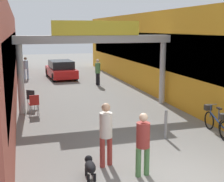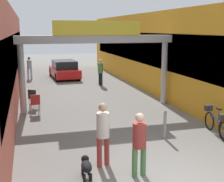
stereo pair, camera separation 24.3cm
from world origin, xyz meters
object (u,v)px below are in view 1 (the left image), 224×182
Objects in this scene: bicycle_blue_second at (215,121)px; cafe_chair_red_nearer at (34,103)px; dog_on_leash at (90,166)px; parked_car_red at (61,70)px; bollard_post_metal at (166,124)px; pedestrian_companion at (143,141)px; pedestrian_elderly_walking at (26,67)px; pedestrian_with_dog at (106,130)px; pedestrian_carrying_crate at (98,70)px; cafe_chair_black_farther at (32,97)px.

cafe_chair_red_nearer is (-6.05, 4.21, 0.10)m from bicycle_blue_second.
dog_on_leash is at bearing -157.36° from bicycle_blue_second.
parked_car_red reaches higher than dog_on_leash.
cafe_chair_red_nearer is at bearing 134.22° from bollard_post_metal.
pedestrian_companion reaches higher than pedestrian_elderly_walking.
pedestrian_with_dog is at bearing -83.81° from pedestrian_elderly_walking.
pedestrian_carrying_crate is at bearing -61.90° from parked_car_red.
parked_car_red reaches higher than bicycle_blue_second.
pedestrian_with_dog is at bearing -76.49° from cafe_chair_black_farther.
pedestrian_companion is 1.84× the size of cafe_chair_red_nearer.
pedestrian_carrying_crate is at bearing 55.00° from cafe_chair_red_nearer.
pedestrian_carrying_crate reaches higher than cafe_chair_black_farther.
pedestrian_companion is (0.73, -0.81, -0.07)m from pedestrian_with_dog.
pedestrian_with_dog is 1.02× the size of pedestrian_carrying_crate.
pedestrian_with_dog is 1.04× the size of bicycle_blue_second.
pedestrian_companion is 6.99m from cafe_chair_red_nearer.
pedestrian_elderly_walking is 0.39× the size of parked_car_red.
bicycle_blue_second is at bearing -66.79° from pedestrian_elderly_walking.
bollard_post_metal is at bearing -179.39° from bicycle_blue_second.
pedestrian_elderly_walking is at bearing 98.35° from pedestrian_companion.
cafe_chair_red_nearer and cafe_chair_black_farther have the same top height.
pedestrian_with_dog is 4.73m from bicycle_blue_second.
parked_car_red is at bearing 118.10° from pedestrian_carrying_crate.
bicycle_blue_second is at bearing -80.66° from pedestrian_carrying_crate.
pedestrian_elderly_walking is 1.63× the size of bollard_post_metal.
dog_on_leash is 3.70m from bollard_post_metal.
parked_car_red is at bearing 76.23° from cafe_chair_red_nearer.
cafe_chair_black_farther is at bearing 138.59° from bicycle_blue_second.
cafe_chair_red_nearer is at bearing 99.53° from dog_on_leash.
pedestrian_with_dog is at bearing -74.32° from cafe_chair_red_nearer.
pedestrian_companion is at bearing -147.46° from bicycle_blue_second.
pedestrian_elderly_walking is 16.49m from dog_on_leash.
cafe_chair_red_nearer is (-1.06, 6.30, 0.24)m from dog_on_leash.
pedestrian_carrying_crate is at bearing 99.34° from bicycle_blue_second.
pedestrian_companion is at bearing -81.65° from pedestrian_elderly_walking.
cafe_chair_red_nearer is (-1.62, 5.77, -0.46)m from pedestrian_with_dog.
pedestrian_with_dog is at bearing -102.80° from pedestrian_carrying_crate.
dog_on_leash is 16.17m from parked_car_red.
pedestrian_carrying_crate is 1.06× the size of pedestrian_elderly_walking.
dog_on_leash is 6.39m from cafe_chair_red_nearer.
cafe_chair_black_farther is (0.06, -8.98, -0.38)m from pedestrian_elderly_walking.
dog_on_leash is at bearing -80.47° from cafe_chair_red_nearer.
pedestrian_with_dog reaches higher than bicycle_blue_second.
pedestrian_companion is at bearing -98.85° from pedestrian_carrying_crate.
bicycle_blue_second is 1.93m from bollard_post_metal.
pedestrian_with_dog reaches higher than bollard_post_metal.
cafe_chair_red_nearer is (0.11, -10.14, -0.38)m from pedestrian_elderly_walking.
cafe_chair_black_farther is (-6.09, 5.38, 0.10)m from bicycle_blue_second.
dog_on_leash is 7.54m from cafe_chair_black_farther.
pedestrian_carrying_crate is 12.93m from dog_on_leash.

